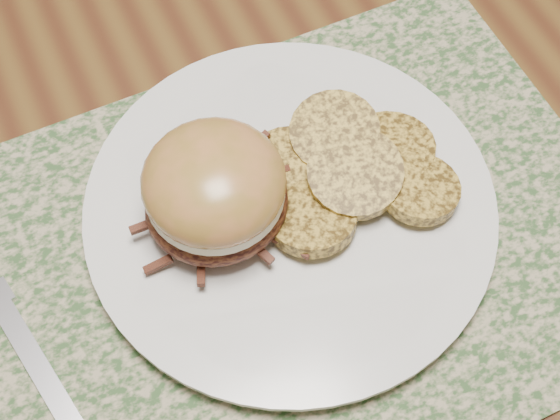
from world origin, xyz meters
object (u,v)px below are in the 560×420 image
object	(u,v)px
dining_table	(151,211)
fork	(26,346)
dinner_plate	(290,208)
pork_sandwich	(215,191)

from	to	relation	value
dining_table	fork	bearing A→B (deg)	-135.92
dinner_plate	fork	size ratio (longest dim) A/B	1.58
dinner_plate	pork_sandwich	xyz separation A→B (m)	(-0.05, 0.01, 0.04)
dining_table	pork_sandwich	world-z (taller)	pork_sandwich
dining_table	dinner_plate	bearing A→B (deg)	-48.10
dining_table	dinner_plate	size ratio (longest dim) A/B	5.77
pork_sandwich	dinner_plate	bearing A→B (deg)	-17.27
dining_table	pork_sandwich	xyz separation A→B (m)	(0.03, -0.08, 0.13)
dining_table	dinner_plate	xyz separation A→B (m)	(0.08, -0.09, 0.09)
dining_table	pork_sandwich	size ratio (longest dim) A/B	14.99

